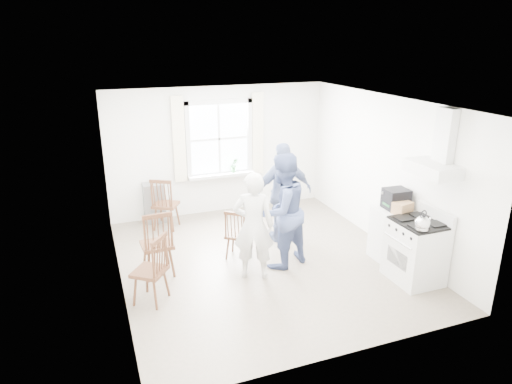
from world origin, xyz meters
name	(u,v)px	position (x,y,z in m)	size (l,w,h in m)	color
room_shell	(264,186)	(0.00, 0.00, 1.30)	(4.62, 5.12, 2.64)	gray
window_assembly	(220,143)	(0.00, 2.45, 1.46)	(1.88, 0.24, 1.70)	white
range_hood	(437,158)	(2.07, -1.35, 1.90)	(0.45, 0.76, 0.94)	silver
shelf_unit	(154,203)	(-1.40, 2.33, 0.40)	(0.40, 0.30, 0.80)	slate
gas_stove	(416,250)	(1.91, -1.35, 0.48)	(0.68, 0.76, 1.12)	silver
kettle	(422,224)	(1.73, -1.61, 1.05)	(0.21, 0.21, 0.30)	silver
low_cabinet	(391,234)	(1.98, -0.65, 0.45)	(0.50, 0.55, 0.90)	silver
stereo_stack	(396,199)	(2.00, -0.66, 1.06)	(0.38, 0.35, 0.32)	black
cardboard_box	(402,208)	(1.97, -0.88, 0.99)	(0.29, 0.21, 0.18)	#9A744A
windsor_chair_a	(158,238)	(-1.68, 0.07, 0.66)	(0.48, 0.47, 1.09)	#422415
windsor_chair_b	(236,230)	(-0.40, 0.22, 0.53)	(0.51, 0.51, 0.87)	#422415
windsor_chair_c	(156,262)	(-1.81, -0.62, 0.62)	(0.58, 0.59, 1.01)	#422415
person_left	(253,226)	(-0.33, -0.41, 0.84)	(0.61, 0.61, 1.68)	silver
person_mid	(282,211)	(0.22, -0.20, 0.93)	(0.90, 0.90, 1.85)	#42507B
person_right	(284,193)	(0.64, 0.68, 0.90)	(1.05, 1.05, 1.79)	navy
potted_plant	(234,165)	(0.27, 2.36, 1.00)	(0.17, 0.17, 0.30)	#2E6934
windsor_chair_d	(163,199)	(-1.29, 1.86, 0.63)	(0.59, 0.58, 1.03)	#422415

